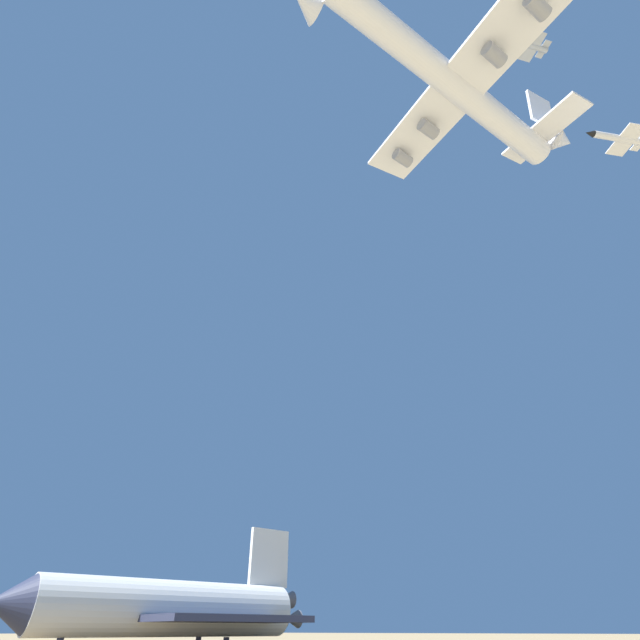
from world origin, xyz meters
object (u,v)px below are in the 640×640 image
object	(u,v)px
carrier_jet	(455,85)
chase_jet_lead	(619,138)
space_shuttle	(168,608)
chase_jet_left_wing	(526,44)

from	to	relation	value
carrier_jet	chase_jet_lead	bearing A→B (deg)	161.91
space_shuttle	carrier_jet	world-z (taller)	carrier_jet
space_shuttle	chase_jet_left_wing	bearing A→B (deg)	138.89
space_shuttle	chase_jet_lead	world-z (taller)	chase_jet_lead
space_shuttle	carrier_jet	xyz separation A→B (m)	(-23.74, 44.53, 102.48)
carrier_jet	chase_jet_left_wing	distance (m)	39.93
chase_jet_lead	chase_jet_left_wing	xyz separation A→B (m)	(5.75, -8.50, 42.85)
space_shuttle	carrier_jet	bearing A→B (deg)	131.74
space_shuttle	chase_jet_left_wing	world-z (taller)	chase_jet_left_wing
space_shuttle	chase_jet_lead	size ratio (longest dim) A/B	2.95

